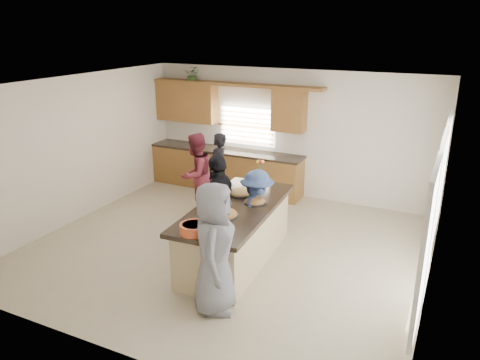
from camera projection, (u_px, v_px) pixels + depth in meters
The scene contains 18 objects.
floor at pixel (227, 247), 8.15m from camera, with size 6.50×6.50×0.00m, color #BDAD8C.
room_shell at pixel (226, 141), 7.54m from camera, with size 6.52×6.02×2.81m.
back_cabinetry at pixel (224, 151), 10.79m from camera, with size 4.08×0.66×2.46m.
right_wall_glazing at pixel (435, 209), 6.28m from camera, with size 0.06×4.00×2.25m.
island at pixel (236, 235), 7.59m from camera, with size 1.31×2.77×0.95m.
platter_front at pixel (224, 214), 7.04m from camera, with size 0.44×0.44×0.18m.
platter_mid at pixel (255, 202), 7.54m from camera, with size 0.36×0.36×0.15m.
platter_back at pixel (241, 193), 7.91m from camera, with size 0.40×0.40×0.16m.
salad_bowl at pixel (194, 228), 6.45m from camera, with size 0.39×0.39×0.14m.
clear_cup at pixel (223, 228), 6.51m from camera, with size 0.08×0.08×0.10m, color white.
plate_stack at pixel (260, 186), 8.24m from camera, with size 0.21×0.21×0.06m, color #AC8AC8.
flower_vase at pixel (260, 171), 8.47m from camera, with size 0.14×0.14×0.42m.
potted_plant at pixel (193, 75), 10.68m from camera, with size 0.34×0.29×0.38m, color #386729.
woman_left_back at pixel (218, 169), 9.92m from camera, with size 0.56×0.37×1.54m, color black.
woman_left_mid at pixel (196, 175), 9.33m from camera, with size 0.81×0.63×1.68m, color maroon.
woman_left_front at pixel (219, 207), 7.58m from camera, with size 1.04×0.43×1.77m, color black.
woman_right_back at pixel (257, 214), 7.65m from camera, with size 0.96×0.55×1.49m, color navy.
woman_right_front at pixel (214, 248), 6.13m from camera, with size 0.89×0.58×1.82m, color slate.
Camera 1 is at (3.38, -6.52, 3.72)m, focal length 35.00 mm.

